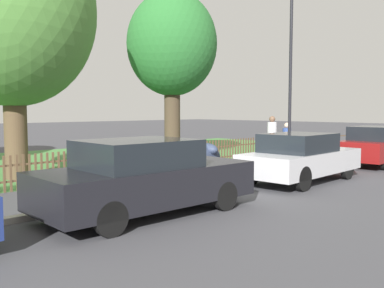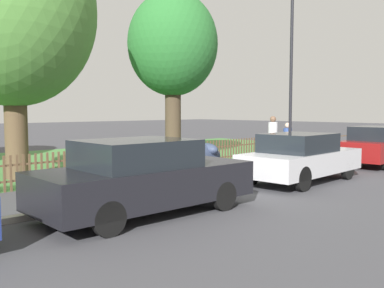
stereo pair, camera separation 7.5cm
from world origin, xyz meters
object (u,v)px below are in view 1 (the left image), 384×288
tree_mid_park (172,46)px  pedestrian_by_lamp (272,136)px  parked_car_navy_estate (301,157)px  pedestrian_near_fence (287,141)px  street_lamp (293,59)px  parked_car_black_saloon (145,177)px  covered_motorcycle (197,157)px  tree_behind_motorcycle (12,12)px  parked_car_red_compact (377,146)px

tree_mid_park → pedestrian_by_lamp: (2.58, -3.15, -3.66)m
parked_car_navy_estate → pedestrian_near_fence: 4.09m
tree_mid_park → pedestrian_near_fence: (2.32, -4.02, -3.79)m
pedestrian_near_fence → pedestrian_by_lamp: pedestrian_by_lamp is taller
street_lamp → parked_car_navy_estate: bearing=-142.2°
parked_car_black_saloon → tree_mid_park: (6.53, 6.53, 3.94)m
parked_car_black_saloon → street_lamp: size_ratio=0.72×
parked_car_navy_estate → covered_motorcycle: 3.11m
covered_motorcycle → tree_behind_motorcycle: tree_behind_motorcycle is taller
parked_car_red_compact → pedestrian_by_lamp: bearing=117.5°
covered_motorcycle → street_lamp: (4.07, -0.76, 3.26)m
parked_car_navy_estate → tree_behind_motorcycle: 9.53m
covered_motorcycle → pedestrian_by_lamp: 5.15m
parked_car_red_compact → tree_mid_park: bearing=122.4°
tree_mid_park → pedestrian_by_lamp: bearing=-50.8°
pedestrian_by_lamp → street_lamp: (-1.00, -1.56, 2.86)m
parked_car_black_saloon → street_lamp: street_lamp is taller
parked_car_red_compact → covered_motorcycle: parked_car_red_compact is taller
tree_mid_park → parked_car_navy_estate: bearing=-97.4°
tree_behind_motorcycle → pedestrian_near_fence: size_ratio=4.90×
tree_behind_motorcycle → parked_car_navy_estate: bearing=-47.9°
pedestrian_by_lamp → street_lamp: 3.40m
tree_behind_motorcycle → pedestrian_near_fence: bearing=-22.9°
pedestrian_near_fence → street_lamp: (-0.75, -0.69, 2.99)m
parked_car_red_compact → tree_behind_motorcycle: (-11.08, 6.30, 4.25)m
tree_behind_motorcycle → covered_motorcycle: bearing=-42.2°
parked_car_black_saloon → pedestrian_by_lamp: (9.10, 3.37, 0.28)m
covered_motorcycle → pedestrian_near_fence: bearing=3.3°
tree_behind_motorcycle → street_lamp: tree_behind_motorcycle is taller
parked_car_navy_estate → tree_mid_park: size_ratio=0.63×
pedestrian_near_fence → pedestrian_by_lamp: 0.91m
tree_behind_motorcycle → pedestrian_by_lamp: tree_behind_motorcycle is taller
pedestrian_near_fence → street_lamp: street_lamp is taller
parked_car_navy_estate → pedestrian_by_lamp: 4.87m
parked_car_navy_estate → parked_car_red_compact: 5.37m
parked_car_navy_estate → parked_car_red_compact: bearing=-2.0°
parked_car_navy_estate → pedestrian_near_fence: (3.17, 2.57, 0.18)m
tree_mid_park → street_lamp: bearing=-71.5°
parked_car_black_saloon → parked_car_navy_estate: size_ratio=1.03×
tree_behind_motorcycle → parked_car_black_saloon: bearing=-89.7°
pedestrian_near_fence → pedestrian_by_lamp: size_ratio=0.87×
parked_car_navy_estate → covered_motorcycle: bearing=119.6°
tree_mid_park → pedestrian_near_fence: tree_mid_park is taller
pedestrian_by_lamp → tree_mid_park: bearing=42.2°
pedestrian_near_fence → tree_behind_motorcycle: bearing=-121.2°
covered_motorcycle → pedestrian_near_fence: pedestrian_near_fence is taller
tree_mid_park → covered_motorcycle: bearing=-122.2°
pedestrian_near_fence → street_lamp: size_ratio=0.26×
parked_car_black_saloon → pedestrian_near_fence: size_ratio=2.80×
pedestrian_by_lamp → parked_car_black_saloon: bearing=113.3°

